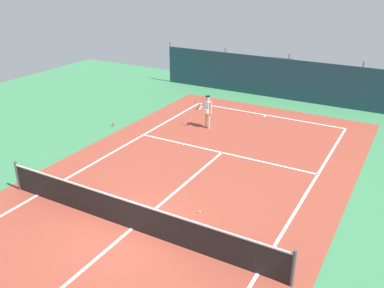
% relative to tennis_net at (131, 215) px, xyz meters
% --- Properties ---
extents(ground_plane, '(36.00, 36.00, 0.00)m').
position_rel_tennis_net_xyz_m(ground_plane, '(0.00, 0.00, -0.51)').
color(ground_plane, '#387A4C').
extents(court_surface, '(11.02, 26.60, 0.01)m').
position_rel_tennis_net_xyz_m(court_surface, '(0.00, 0.00, -0.51)').
color(court_surface, brown).
rests_on(court_surface, ground).
extents(tennis_net, '(10.12, 0.10, 1.10)m').
position_rel_tennis_net_xyz_m(tennis_net, '(0.00, 0.00, 0.00)').
color(tennis_net, black).
rests_on(tennis_net, ground).
extents(back_fence, '(16.30, 0.98, 2.70)m').
position_rel_tennis_net_xyz_m(back_fence, '(-0.00, 15.68, 0.16)').
color(back_fence, '#1E3D4C').
rests_on(back_fence, ground).
extents(tennis_player, '(0.85, 0.65, 1.64)m').
position_rel_tennis_net_xyz_m(tennis_player, '(-1.91, 8.72, 0.45)').
color(tennis_player, '#D8AD8C').
rests_on(tennis_player, ground).
extents(tennis_ball_near_player, '(0.07, 0.07, 0.07)m').
position_rel_tennis_net_xyz_m(tennis_ball_near_player, '(-1.83, 6.21, -0.48)').
color(tennis_ball_near_player, '#CCDB33').
rests_on(tennis_ball_near_player, ground).
extents(tennis_ball_midcourt, '(0.07, 0.07, 0.07)m').
position_rel_tennis_net_xyz_m(tennis_ball_midcourt, '(1.40, 1.82, -0.48)').
color(tennis_ball_midcourt, '#CCDB33').
rests_on(tennis_ball_midcourt, ground).
extents(parked_car, '(2.17, 4.28, 1.68)m').
position_rel_tennis_net_xyz_m(parked_car, '(-1.44, 17.84, 0.33)').
color(parked_car, navy).
rests_on(parked_car, ground).
extents(water_bottle, '(0.08, 0.08, 0.24)m').
position_rel_tennis_net_xyz_m(water_bottle, '(-6.09, 6.62, -0.39)').
color(water_bottle, '#D84C38').
rests_on(water_bottle, ground).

